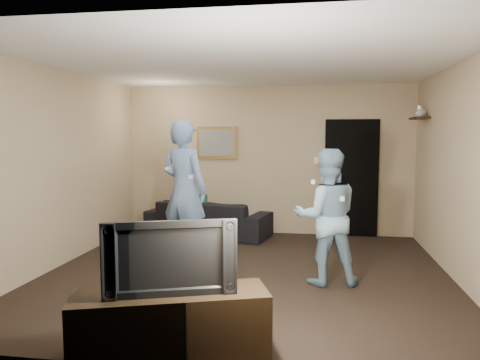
% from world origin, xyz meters
% --- Properties ---
extents(ground, '(5.00, 5.00, 0.00)m').
position_xyz_m(ground, '(0.00, 0.00, 0.00)').
color(ground, black).
rests_on(ground, ground).
extents(ceiling, '(5.00, 5.00, 0.04)m').
position_xyz_m(ceiling, '(0.00, 0.00, 2.60)').
color(ceiling, silver).
rests_on(ceiling, wall_back).
extents(wall_back, '(5.00, 0.04, 2.60)m').
position_xyz_m(wall_back, '(0.00, 2.50, 1.30)').
color(wall_back, tan).
rests_on(wall_back, ground).
extents(wall_front, '(5.00, 0.04, 2.60)m').
position_xyz_m(wall_front, '(0.00, -2.50, 1.30)').
color(wall_front, tan).
rests_on(wall_front, ground).
extents(wall_left, '(0.04, 5.00, 2.60)m').
position_xyz_m(wall_left, '(-2.50, 0.00, 1.30)').
color(wall_left, tan).
rests_on(wall_left, ground).
extents(wall_right, '(0.04, 5.00, 2.60)m').
position_xyz_m(wall_right, '(2.50, 0.00, 1.30)').
color(wall_right, tan).
rests_on(wall_right, ground).
extents(sofa, '(2.22, 1.22, 0.61)m').
position_xyz_m(sofa, '(-0.97, 2.07, 0.31)').
color(sofa, black).
rests_on(sofa, ground).
extents(throw_pillow, '(0.49, 0.21, 0.48)m').
position_xyz_m(throw_pillow, '(-1.24, 2.07, 0.48)').
color(throw_pillow, '#1A5044').
rests_on(throw_pillow, sofa).
extents(painting_frame, '(0.72, 0.05, 0.57)m').
position_xyz_m(painting_frame, '(-0.90, 2.48, 1.60)').
color(painting_frame, olive).
rests_on(painting_frame, wall_back).
extents(painting_canvas, '(0.62, 0.01, 0.47)m').
position_xyz_m(painting_canvas, '(-0.90, 2.45, 1.60)').
color(painting_canvas, slate).
rests_on(painting_canvas, painting_frame).
extents(doorway, '(0.90, 0.06, 2.00)m').
position_xyz_m(doorway, '(1.45, 2.47, 1.00)').
color(doorway, black).
rests_on(doorway, ground).
extents(light_switch, '(0.08, 0.02, 0.12)m').
position_xyz_m(light_switch, '(0.85, 2.48, 1.30)').
color(light_switch, silver).
rests_on(light_switch, wall_back).
extents(wall_shelf, '(0.20, 0.60, 0.03)m').
position_xyz_m(wall_shelf, '(2.39, 1.80, 1.99)').
color(wall_shelf, black).
rests_on(wall_shelf, wall_right).
extents(shelf_vase, '(0.19, 0.19, 0.16)m').
position_xyz_m(shelf_vase, '(2.39, 1.73, 2.08)').
color(shelf_vase, '#B9B9BE').
rests_on(shelf_vase, wall_shelf).
extents(shelf_figurine, '(0.06, 0.06, 0.18)m').
position_xyz_m(shelf_figurine, '(2.39, 1.84, 2.09)').
color(shelf_figurine, silver).
rests_on(shelf_figurine, wall_shelf).
extents(tv_console, '(1.59, 0.96, 0.54)m').
position_xyz_m(tv_console, '(-0.26, -2.31, 0.25)').
color(tv_console, black).
rests_on(tv_console, ground).
extents(television, '(1.00, 0.46, 0.58)m').
position_xyz_m(television, '(-0.26, -2.31, 0.81)').
color(television, black).
rests_on(television, tv_console).
extents(wii_player_left, '(0.83, 0.69, 1.94)m').
position_xyz_m(wii_player_left, '(-0.96, 0.57, 0.97)').
color(wii_player_left, '#6686B1').
rests_on(wii_player_left, ground).
extents(wii_player_right, '(0.85, 0.71, 1.58)m').
position_xyz_m(wii_player_right, '(0.97, -0.25, 0.79)').
color(wii_player_right, '#86AEC4').
rests_on(wii_player_right, ground).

